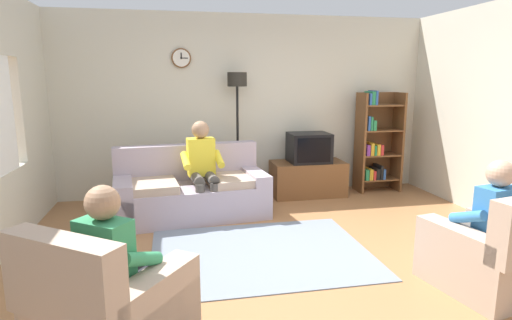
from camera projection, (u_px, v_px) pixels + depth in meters
The scene contains 13 objects.
ground_plane at pixel (294, 261), 4.11m from camera, with size 12.00×12.00×0.00m, color #9E6B42.
back_wall_assembly at pixel (246, 106), 6.41m from camera, with size 6.20×0.17×2.70m.
couch at pixel (191, 193), 5.41m from camera, with size 1.99×1.09×0.90m.
tv_stand at pixel (308, 178), 6.39m from camera, with size 1.10×0.56×0.52m.
tv at pixel (309, 148), 6.28m from camera, with size 0.60×0.49×0.44m.
bookshelf at pixel (376, 143), 6.58m from camera, with size 0.68×0.36×1.58m.
floor_lamp at pixel (237, 100), 6.05m from camera, with size 0.28×0.28×1.85m.
armchair_near_window at pixel (110, 309), 2.72m from camera, with size 1.17×1.18×0.90m.
armchair_near_bookshelf at pixel (491, 257), 3.51m from camera, with size 0.95×1.01×0.90m.
area_rug at pixel (261, 253), 4.29m from camera, with size 2.20×1.70×0.01m, color slate.
person_on_couch at pixel (203, 165), 5.25m from camera, with size 0.54×0.57×1.24m.
person_in_left_armchair at pixel (117, 258), 2.74m from camera, with size 0.62×0.64×1.12m.
person_in_right_armchair at pixel (486, 218), 3.53m from camera, with size 0.56×0.58×1.12m.
Camera 1 is at (-1.12, -3.69, 1.77)m, focal length 29.37 mm.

